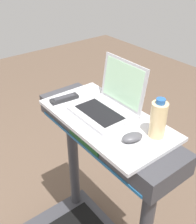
{
  "coord_description": "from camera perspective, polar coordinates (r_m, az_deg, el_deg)",
  "views": [
    {
      "loc": [
        0.88,
        -0.04,
        1.84
      ],
      "look_at": [
        0.0,
        0.65,
        1.14
      ],
      "focal_mm": 43.59,
      "sensor_mm": 36.0,
      "label": 1
    }
  ],
  "objects": [
    {
      "name": "desk_board",
      "position": [
        1.37,
        1.64,
        -1.44
      ],
      "size": [
        0.72,
        0.37,
        0.02
      ],
      "primitive_type": "cube",
      "color": "silver",
      "rests_on": "treadmill_base"
    },
    {
      "name": "laptop",
      "position": [
        1.39,
        2.28,
        1.96
      ],
      "size": [
        0.3,
        0.28,
        0.26
      ],
      "rotation": [
        0.0,
        0.0,
        0.03
      ],
      "color": "#B7B7BC",
      "rests_on": "desk_board"
    },
    {
      "name": "computer_mouse",
      "position": [
        1.21,
        7.19,
        -5.27
      ],
      "size": [
        0.08,
        0.11,
        0.03
      ],
      "primitive_type": "ellipsoid",
      "rotation": [
        0.0,
        0.0,
        -0.23
      ],
      "color": "#4C4C51",
      "rests_on": "desk_board"
    },
    {
      "name": "water_bottle",
      "position": [
        1.22,
        12.51,
        -1.5
      ],
      "size": [
        0.07,
        0.07,
        0.19
      ],
      "color": "beige",
      "rests_on": "desk_board"
    },
    {
      "name": "tv_remote",
      "position": [
        1.52,
        -7.08,
        2.81
      ],
      "size": [
        0.06,
        0.16,
        0.02
      ],
      "color": "#232326",
      "rests_on": "desk_board"
    }
  ]
}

